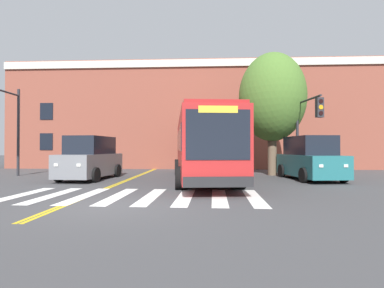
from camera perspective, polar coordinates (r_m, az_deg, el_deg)
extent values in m
plane|color=#424244|center=(9.45, -14.79, -11.31)|extent=(120.00, 120.00, 0.00)
cube|color=white|center=(12.83, -29.75, -8.42)|extent=(0.59, 3.82, 0.01)
cube|color=white|center=(12.20, -24.96, -8.85)|extent=(0.59, 3.82, 0.01)
cube|color=white|center=(11.67, -19.68, -9.25)|extent=(0.59, 3.82, 0.01)
cube|color=white|center=(11.24, -13.94, -9.60)|extent=(0.59, 3.82, 0.01)
cube|color=white|center=(10.93, -7.80, -9.87)|extent=(0.59, 3.82, 0.01)
cube|color=white|center=(10.75, -1.36, -10.03)|extent=(0.59, 3.82, 0.01)
cube|color=white|center=(10.70, 5.21, -10.07)|extent=(0.59, 3.82, 0.01)
cube|color=white|center=(10.79, 11.76, -9.97)|extent=(0.59, 3.82, 0.01)
cube|color=gold|center=(25.07, -7.16, -4.73)|extent=(0.12, 36.00, 0.01)
cube|color=gold|center=(25.04, -6.80, -4.73)|extent=(0.12, 36.00, 0.01)
cube|color=#B22323|center=(16.42, 1.83, -0.38)|extent=(3.85, 12.59, 2.89)
cube|color=black|center=(16.58, 6.12, 0.62)|extent=(1.30, 11.33, 1.04)
cube|color=black|center=(16.35, -2.52, 0.63)|extent=(1.30, 11.33, 1.04)
cube|color=black|center=(10.26, 5.00, 1.80)|extent=(2.21, 0.27, 1.74)
cube|color=yellow|center=(10.33, 5.00, 6.61)|extent=(1.36, 0.18, 0.24)
cube|color=#232326|center=(10.29, 5.04, -7.22)|extent=(2.42, 0.37, 0.36)
cube|color=maroon|center=(16.50, 1.83, 4.93)|extent=(3.65, 12.08, 0.16)
cylinder|color=black|center=(12.85, 8.70, -6.34)|extent=(0.67, 1.03, 0.97)
cylinder|color=black|center=(12.57, -1.95, -6.47)|extent=(0.67, 1.03, 0.97)
cylinder|color=black|center=(19.36, 4.57, -4.47)|extent=(0.67, 1.03, 0.97)
cylinder|color=black|center=(19.18, -2.46, -4.50)|extent=(0.67, 1.03, 0.97)
cylinder|color=black|center=(20.45, 4.14, -4.27)|extent=(0.67, 1.03, 0.97)
cylinder|color=black|center=(20.28, -2.51, -4.30)|extent=(0.67, 1.03, 0.97)
cube|color=slate|center=(17.57, -18.78, -3.76)|extent=(2.27, 4.86, 1.19)
cube|color=black|center=(17.59, -18.69, -0.22)|extent=(1.95, 3.05, 0.98)
cube|color=white|center=(15.18, -20.77, -3.78)|extent=(0.20, 0.05, 0.14)
cube|color=white|center=(15.76, -24.49, -3.65)|extent=(0.20, 0.05, 0.14)
cylinder|color=black|center=(15.86, -17.90, -5.63)|extent=(0.28, 0.77, 0.76)
cylinder|color=black|center=(16.79, -24.03, -5.33)|extent=(0.28, 0.77, 0.76)
cylinder|color=black|center=(18.55, -14.04, -4.93)|extent=(0.28, 0.77, 0.76)
cylinder|color=black|center=(19.35, -19.50, -4.74)|extent=(0.28, 0.77, 0.76)
cube|color=#236B70|center=(17.66, 21.53, -3.81)|extent=(2.59, 4.95, 1.15)
cube|color=black|center=(17.68, 21.45, -0.28)|extent=(2.17, 3.14, 1.03)
cube|color=white|center=(15.85, 27.27, -3.71)|extent=(0.20, 0.06, 0.14)
cube|color=white|center=(15.25, 23.38, -3.85)|extent=(0.20, 0.06, 0.14)
cylinder|color=black|center=(16.88, 26.88, -5.29)|extent=(0.31, 0.78, 0.76)
cylinder|color=black|center=(15.93, 20.49, -5.60)|extent=(0.31, 0.78, 0.76)
cylinder|color=black|center=(19.46, 22.40, -4.70)|extent=(0.31, 0.78, 0.76)
cylinder|color=black|center=(18.63, 16.70, -4.91)|extent=(0.31, 0.78, 0.76)
cylinder|color=#28282D|center=(18.89, 19.43, 1.41)|extent=(0.16, 0.16, 4.88)
cylinder|color=#28282D|center=(17.75, 21.23, 7.85)|extent=(0.43, 2.89, 0.11)
cube|color=#28282D|center=(16.51, 23.12, 6.41)|extent=(0.37, 0.32, 1.00)
cylinder|color=black|center=(16.42, 23.35, 7.51)|extent=(0.22, 0.05, 0.22)
cylinder|color=orange|center=(16.38, 23.35, 6.47)|extent=(0.22, 0.05, 0.22)
cylinder|color=black|center=(16.34, 23.36, 5.42)|extent=(0.22, 0.05, 0.22)
cylinder|color=#28282D|center=(21.66, -30.18, 1.93)|extent=(0.16, 0.16, 5.43)
cylinder|color=#28282D|center=(20.50, -32.50, 8.56)|extent=(0.26, 3.29, 0.11)
cylinder|color=brown|center=(19.76, 15.03, -2.01)|extent=(0.56, 0.56, 2.59)
ellipsoid|color=#4C752D|center=(20.02, 14.99, 8.63)|extent=(5.63, 5.75, 5.65)
cube|color=brown|center=(28.48, 5.28, 4.89)|extent=(36.59, 7.86, 9.09)
cube|color=beige|center=(25.31, 5.64, 15.18)|extent=(36.59, 0.16, 0.60)
cube|color=black|center=(27.86, -26.00, 0.41)|extent=(1.10, 0.06, 1.40)
cube|color=black|center=(24.39, 5.65, 0.50)|extent=(1.10, 0.06, 1.40)
cube|color=black|center=(28.03, -25.97, 5.62)|extent=(1.10, 0.06, 1.40)
cube|color=black|center=(24.58, 5.65, 6.44)|extent=(1.10, 0.06, 1.40)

